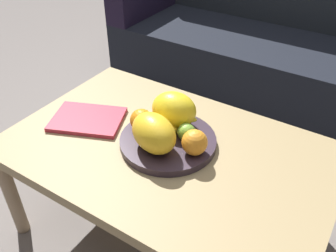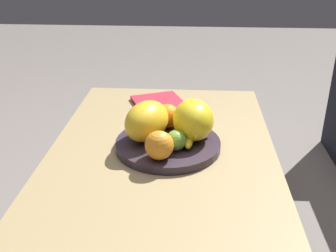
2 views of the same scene
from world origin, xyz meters
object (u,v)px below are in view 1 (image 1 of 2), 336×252
melon_large_front (154,133)px  melon_smaller_beside (174,110)px  couch (264,48)px  fruit_bowl (168,141)px  orange_front (195,142)px  banana_bunch (176,122)px  coffee_table (168,158)px  orange_left (141,120)px  magazine (88,119)px  apple_left (186,132)px

melon_large_front → melon_smaller_beside: size_ratio=1.10×
couch → fruit_bowl: 1.19m
orange_front → banana_bunch: 0.14m
coffee_table → orange_left: (-0.11, 0.01, 0.11)m
couch → fruit_bowl: size_ratio=5.28×
couch → melon_smaller_beside: (0.06, -1.11, 0.21)m
melon_large_front → orange_front: 0.13m
melon_smaller_beside → orange_left: 0.12m
orange_left → magazine: 0.23m
coffee_table → apple_left: apple_left is taller
melon_smaller_beside → couch: bearing=93.3°
coffee_table → melon_smaller_beside: melon_smaller_beside is taller
melon_large_front → orange_front: (0.12, 0.05, -0.02)m
magazine → orange_front: bearing=-18.6°
couch → coffee_table: bearing=-85.3°
magazine → melon_smaller_beside: bearing=-0.2°
couch → melon_smaller_beside: 1.13m
orange_left → fruit_bowl: bearing=4.4°
coffee_table → orange_front: size_ratio=13.08×
melon_large_front → orange_left: 0.11m
melon_smaller_beside → magazine: size_ratio=0.63×
orange_front → melon_large_front: bearing=-157.8°
couch → melon_smaller_beside: bearing=-86.7°
banana_bunch → magazine: size_ratio=0.66×
fruit_bowl → apple_left: 0.07m
melon_large_front → orange_front: bearing=22.2°
couch → apple_left: 1.18m
coffee_table → magazine: size_ratio=4.29×
melon_smaller_beside → coffee_table: bearing=-69.5°
couch → melon_large_front: bearing=-86.4°
fruit_bowl → melon_smaller_beside: (-0.02, 0.08, 0.07)m
couch → apple_left: couch is taller
fruit_bowl → apple_left: bearing=25.8°
apple_left → banana_bunch: 0.07m
melon_large_front → melon_smaller_beside: bearing=95.3°
coffee_table → melon_large_front: 0.14m
coffee_table → apple_left: size_ratio=17.83×
couch → orange_front: bearing=-80.7°
fruit_bowl → orange_left: size_ratio=4.13×
melon_large_front → magazine: (-0.31, 0.02, -0.08)m
orange_front → banana_bunch: bearing=145.2°
orange_left → magazine: (-0.22, -0.04, -0.06)m
melon_large_front → apple_left: size_ratio=2.87×
melon_large_front → orange_left: bearing=147.5°
orange_front → coffee_table: bearing=-179.4°
coffee_table → fruit_bowl: fruit_bowl is taller
melon_smaller_beside → orange_left: size_ratio=2.01×
fruit_bowl → magazine: size_ratio=1.29×
couch → fruit_bowl: bearing=-85.7°
couch → fruit_bowl: couch is taller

